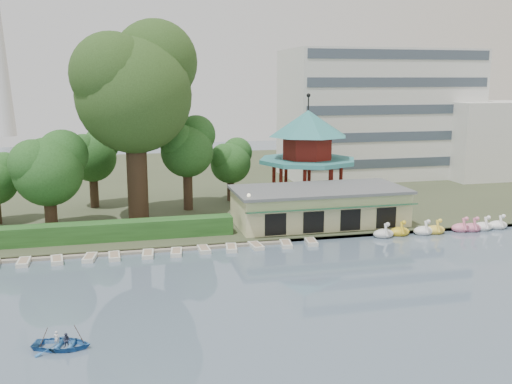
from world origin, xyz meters
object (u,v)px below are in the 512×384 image
object	(u,v)px
pavilion	(308,148)
big_tree	(135,85)
rowboat_with_passengers	(62,341)
dock	(111,252)
boathouse	(319,206)

from	to	relation	value
pavilion	big_tree	size ratio (longest dim) A/B	0.62
pavilion	big_tree	xyz separation A→B (m)	(-20.83, -3.80, 7.76)
pavilion	rowboat_with_passengers	xyz separation A→B (m)	(-26.68, -33.59, -6.98)
dock	boathouse	distance (m)	22.62
dock	boathouse	xyz separation A→B (m)	(22.00, 4.77, 2.25)
dock	big_tree	xyz separation A→B (m)	(3.17, 11.00, 15.13)
boathouse	pavilion	size ratio (longest dim) A/B	1.38
dock	pavilion	xyz separation A→B (m)	(24.00, 14.80, 7.36)
dock	pavilion	bearing A→B (deg)	31.66
dock	rowboat_with_passengers	bearing A→B (deg)	-98.11
big_tree	rowboat_with_passengers	bearing A→B (deg)	-101.10
boathouse	big_tree	xyz separation A→B (m)	(-18.83, 6.23, 12.88)
boathouse	big_tree	size ratio (longest dim) A/B	0.85
boathouse	big_tree	bearing A→B (deg)	161.70
dock	pavilion	distance (m)	29.14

